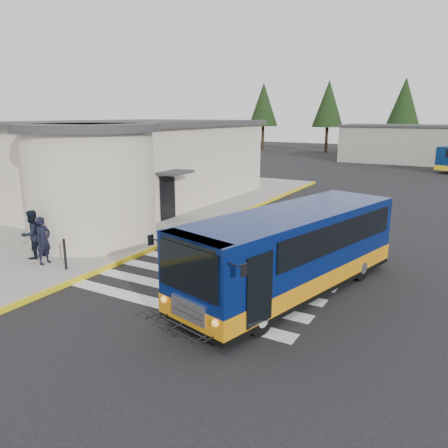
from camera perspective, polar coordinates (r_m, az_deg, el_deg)
The scene contains 9 objects.
ground at distance 15.08m, azimuth 1.11°, elevation -6.54°, with size 140.00×140.00×0.00m, color black.
sidewalk at distance 23.32m, azimuth -13.74°, elevation 0.71°, with size 10.00×34.00×0.15m, color gray.
curb_strip at distance 20.31m, azimuth -3.51°, elevation -0.85°, with size 0.12×34.00×0.16m, color yellow.
station_building at distance 26.25m, azimuth -12.66°, elevation 7.76°, with size 12.70×18.70×4.80m.
crosswalk at distance 14.66m, azimuth -2.13°, elevation -7.13°, with size 8.00×5.35×0.01m.
transit_bus at distance 13.35m, azimuth 8.83°, elevation -3.94°, with size 4.80×9.27×2.54m.
pedestrian_a at distance 16.65m, azimuth -22.53°, elevation -2.00°, with size 0.62×0.41×1.71m, color black.
pedestrian_b at distance 17.46m, azimuth -23.77°, elevation -1.25°, with size 0.88×0.68×1.80m, color black.
bollard at distance 15.85m, azimuth -20.06°, elevation -3.73°, with size 0.09×0.09×1.09m, color black.
Camera 1 is at (6.74, -12.39, 5.31)m, focal length 35.00 mm.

